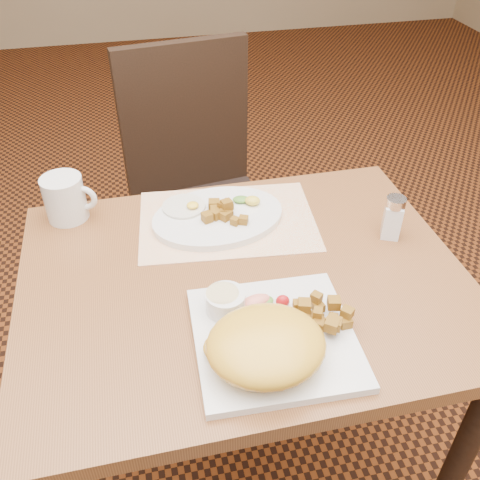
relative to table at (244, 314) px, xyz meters
name	(u,v)px	position (x,y,z in m)	size (l,w,h in m)	color
ground	(243,469)	(0.00, 0.00, -0.64)	(8.00, 8.00, 0.00)	black
table	(244,314)	(0.00, 0.00, 0.00)	(0.90, 0.70, 0.75)	brown
chair_far	(198,185)	(0.01, 0.70, -0.10)	(0.48, 0.49, 0.97)	black
placemat	(227,220)	(0.00, 0.19, 0.11)	(0.40, 0.28, 0.00)	white
plate_square	(274,338)	(0.01, -0.18, 0.12)	(0.28, 0.28, 0.02)	silver
plate_oval	(218,217)	(-0.02, 0.20, 0.12)	(0.30, 0.23, 0.02)	silver
hollandaise_mound	(265,346)	(-0.02, -0.23, 0.16)	(0.20, 0.18, 0.07)	gold
ramekin	(225,301)	(-0.06, -0.10, 0.15)	(0.07, 0.07, 0.04)	silver
garnish_sq	(263,301)	(0.01, -0.11, 0.14)	(0.10, 0.05, 0.03)	#387223
fried_egg	(185,206)	(-0.09, 0.24, 0.13)	(0.10, 0.10, 0.02)	white
garnish_ov	(248,200)	(0.06, 0.23, 0.14)	(0.07, 0.05, 0.02)	#387223
salt_shaker	(393,217)	(0.34, 0.06, 0.16)	(0.06, 0.06, 0.10)	white
coffee_mug	(66,198)	(-0.35, 0.29, 0.16)	(0.12, 0.09, 0.10)	silver
home_fries_sq	(322,316)	(0.10, -0.17, 0.14)	(0.10, 0.10, 0.04)	#936317
home_fries_ov	(223,211)	(-0.01, 0.19, 0.14)	(0.10, 0.10, 0.04)	#936317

